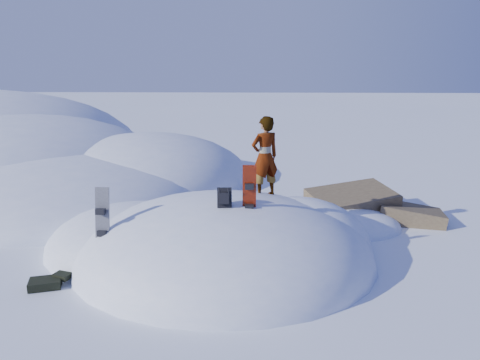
{
  "coord_description": "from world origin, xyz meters",
  "views": [
    {
      "loc": [
        0.73,
        -10.1,
        4.51
      ],
      "look_at": [
        0.37,
        0.3,
        1.86
      ],
      "focal_mm": 35.0,
      "sensor_mm": 36.0,
      "label": 1
    }
  ],
  "objects_px": {
    "snowboard_dark": "(102,225)",
    "person": "(265,157)",
    "backpack": "(224,198)",
    "snowboard_red": "(249,199)"
  },
  "relations": [
    {
      "from": "snowboard_red",
      "to": "person",
      "type": "height_order",
      "value": "person"
    },
    {
      "from": "snowboard_red",
      "to": "snowboard_dark",
      "type": "xyz_separation_m",
      "value": [
        -3.12,
        -0.35,
        -0.5
      ]
    },
    {
      "from": "snowboard_dark",
      "to": "backpack",
      "type": "relative_size",
      "value": 3.12
    },
    {
      "from": "person",
      "to": "snowboard_dark",
      "type": "bearing_deg",
      "value": -0.99
    },
    {
      "from": "backpack",
      "to": "person",
      "type": "xyz_separation_m",
      "value": [
        0.89,
        1.49,
        0.6
      ]
    },
    {
      "from": "snowboard_red",
      "to": "backpack",
      "type": "distance_m",
      "value": 0.54
    },
    {
      "from": "snowboard_dark",
      "to": "backpack",
      "type": "bearing_deg",
      "value": 11.06
    },
    {
      "from": "person",
      "to": "snowboard_red",
      "type": "bearing_deg",
      "value": 47.85
    },
    {
      "from": "snowboard_red",
      "to": "person",
      "type": "bearing_deg",
      "value": 74.55
    },
    {
      "from": "snowboard_dark",
      "to": "person",
      "type": "xyz_separation_m",
      "value": [
        3.47,
        1.83,
        1.12
      ]
    }
  ]
}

